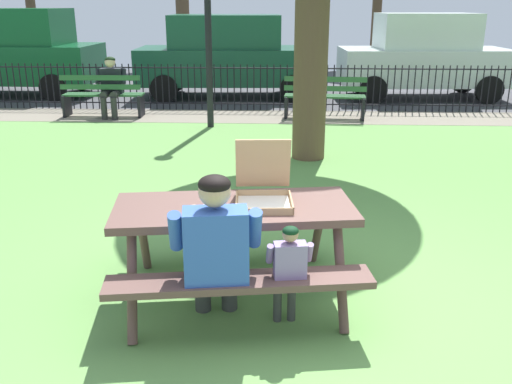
{
  "coord_description": "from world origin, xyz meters",
  "views": [
    {
      "loc": [
        -0.36,
        -3.82,
        2.22
      ],
      "look_at": [
        -0.57,
        0.54,
        0.75
      ],
      "focal_mm": 39.71,
      "sensor_mm": 36.0,
      "label": 1
    }
  ],
  "objects_px": {
    "parked_car_far_left": "(3,50)",
    "park_bench_left": "(103,96)",
    "pizza_box_open": "(264,188)",
    "parked_car_center": "(424,56)",
    "child_at_table": "(288,267)",
    "parked_car_left": "(229,55)",
    "adult_at_table": "(216,247)",
    "picnic_table_foreground": "(234,227)",
    "park_bench_center": "(325,98)",
    "person_on_park_bench": "(111,84)",
    "pizza_slice_on_table": "(208,208)"
  },
  "relations": [
    {
      "from": "person_on_park_bench",
      "to": "parked_car_center",
      "type": "relative_size",
      "value": 0.3
    },
    {
      "from": "pizza_box_open",
      "to": "child_at_table",
      "type": "xyz_separation_m",
      "value": [
        0.19,
        -0.57,
        -0.38
      ]
    },
    {
      "from": "picnic_table_foreground",
      "to": "child_at_table",
      "type": "xyz_separation_m",
      "value": [
        0.41,
        -0.48,
        -0.09
      ]
    },
    {
      "from": "picnic_table_foreground",
      "to": "parked_car_center",
      "type": "distance_m",
      "value": 10.66
    },
    {
      "from": "child_at_table",
      "to": "parked_car_left",
      "type": "distance_m",
      "value": 10.57
    },
    {
      "from": "picnic_table_foreground",
      "to": "adult_at_table",
      "type": "distance_m",
      "value": 0.53
    },
    {
      "from": "park_bench_center",
      "to": "person_on_park_bench",
      "type": "distance_m",
      "value": 4.3
    },
    {
      "from": "parked_car_far_left",
      "to": "parked_car_left",
      "type": "height_order",
      "value": "parked_car_far_left"
    },
    {
      "from": "child_at_table",
      "to": "picnic_table_foreground",
      "type": "bearing_deg",
      "value": 130.62
    },
    {
      "from": "parked_car_far_left",
      "to": "parked_car_center",
      "type": "height_order",
      "value": "parked_car_far_left"
    },
    {
      "from": "pizza_box_open",
      "to": "parked_car_center",
      "type": "distance_m",
      "value": 10.49
    },
    {
      "from": "parked_car_far_left",
      "to": "park_bench_left",
      "type": "bearing_deg",
      "value": -39.41
    },
    {
      "from": "park_bench_center",
      "to": "parked_car_left",
      "type": "bearing_deg",
      "value": 128.7
    },
    {
      "from": "adult_at_table",
      "to": "pizza_box_open",
      "type": "bearing_deg",
      "value": 63.75
    },
    {
      "from": "person_on_park_bench",
      "to": "picnic_table_foreground",
      "type": "bearing_deg",
      "value": -67.0
    },
    {
      "from": "park_bench_center",
      "to": "parked_car_center",
      "type": "xyz_separation_m",
      "value": [
        2.51,
        2.69,
        0.59
      ]
    },
    {
      "from": "picnic_table_foreground",
      "to": "pizza_box_open",
      "type": "distance_m",
      "value": 0.37
    },
    {
      "from": "person_on_park_bench",
      "to": "parked_car_left",
      "type": "height_order",
      "value": "parked_car_left"
    },
    {
      "from": "park_bench_left",
      "to": "person_on_park_bench",
      "type": "xyz_separation_m",
      "value": [
        0.18,
        0.02,
        0.24
      ]
    },
    {
      "from": "child_at_table",
      "to": "parked_car_far_left",
      "type": "relative_size",
      "value": 0.18
    },
    {
      "from": "pizza_slice_on_table",
      "to": "parked_car_center",
      "type": "xyz_separation_m",
      "value": [
        3.88,
        10.09,
        0.23
      ]
    },
    {
      "from": "pizza_slice_on_table",
      "to": "park_bench_center",
      "type": "distance_m",
      "value": 7.53
    },
    {
      "from": "parked_car_far_left",
      "to": "parked_car_left",
      "type": "bearing_deg",
      "value": -0.01
    },
    {
      "from": "adult_at_table",
      "to": "park_bench_center",
      "type": "xyz_separation_m",
      "value": [
        1.26,
        7.82,
        -0.24
      ]
    },
    {
      "from": "park_bench_center",
      "to": "parked_car_center",
      "type": "relative_size",
      "value": 0.41
    },
    {
      "from": "adult_at_table",
      "to": "child_at_table",
      "type": "distance_m",
      "value": 0.52
    },
    {
      "from": "picnic_table_foreground",
      "to": "park_bench_center",
      "type": "height_order",
      "value": "park_bench_center"
    },
    {
      "from": "parked_car_left",
      "to": "parked_car_center",
      "type": "bearing_deg",
      "value": 0.02
    },
    {
      "from": "child_at_table",
      "to": "person_on_park_bench",
      "type": "bearing_deg",
      "value": 114.27
    },
    {
      "from": "pizza_slice_on_table",
      "to": "child_at_table",
      "type": "height_order",
      "value": "child_at_table"
    },
    {
      "from": "parked_car_far_left",
      "to": "pizza_slice_on_table",
      "type": "bearing_deg",
      "value": -57.72
    },
    {
      "from": "picnic_table_foreground",
      "to": "parked_car_far_left",
      "type": "height_order",
      "value": "parked_car_far_left"
    },
    {
      "from": "pizza_box_open",
      "to": "parked_car_far_left",
      "type": "height_order",
      "value": "parked_car_far_left"
    },
    {
      "from": "park_bench_left",
      "to": "picnic_table_foreground",
      "type": "bearing_deg",
      "value": -65.78
    },
    {
      "from": "picnic_table_foreground",
      "to": "park_bench_center",
      "type": "xyz_separation_m",
      "value": [
        1.18,
        7.3,
        -0.18
      ]
    },
    {
      "from": "pizza_slice_on_table",
      "to": "parked_car_far_left",
      "type": "relative_size",
      "value": 0.06
    },
    {
      "from": "picnic_table_foreground",
      "to": "child_at_table",
      "type": "relative_size",
      "value": 2.41
    },
    {
      "from": "pizza_slice_on_table",
      "to": "child_at_table",
      "type": "distance_m",
      "value": 0.76
    },
    {
      "from": "pizza_box_open",
      "to": "pizza_slice_on_table",
      "type": "distance_m",
      "value": 0.46
    },
    {
      "from": "pizza_slice_on_table",
      "to": "parked_car_left",
      "type": "xyz_separation_m",
      "value": [
        -0.79,
        10.09,
        0.23
      ]
    },
    {
      "from": "child_at_table",
      "to": "parked_car_left",
      "type": "xyz_separation_m",
      "value": [
        -1.38,
        10.47,
        0.5
      ]
    },
    {
      "from": "parked_car_center",
      "to": "park_bench_center",
      "type": "bearing_deg",
      "value": -132.99
    },
    {
      "from": "parked_car_left",
      "to": "parked_car_center",
      "type": "xyz_separation_m",
      "value": [
        4.66,
        0.0,
        0.01
      ]
    },
    {
      "from": "child_at_table",
      "to": "parked_car_center",
      "type": "height_order",
      "value": "parked_car_center"
    },
    {
      "from": "pizza_slice_on_table",
      "to": "parked_car_far_left",
      "type": "distance_m",
      "value": 11.94
    },
    {
      "from": "adult_at_table",
      "to": "park_bench_left",
      "type": "bearing_deg",
      "value": 112.28
    },
    {
      "from": "pizza_slice_on_table",
      "to": "park_bench_left",
      "type": "bearing_deg",
      "value": 112.72
    },
    {
      "from": "pizza_box_open",
      "to": "park_bench_center",
      "type": "distance_m",
      "value": 7.29
    },
    {
      "from": "adult_at_table",
      "to": "parked_car_center",
      "type": "bearing_deg",
      "value": 70.26
    },
    {
      "from": "park_bench_center",
      "to": "person_on_park_bench",
      "type": "relative_size",
      "value": 1.37
    }
  ]
}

